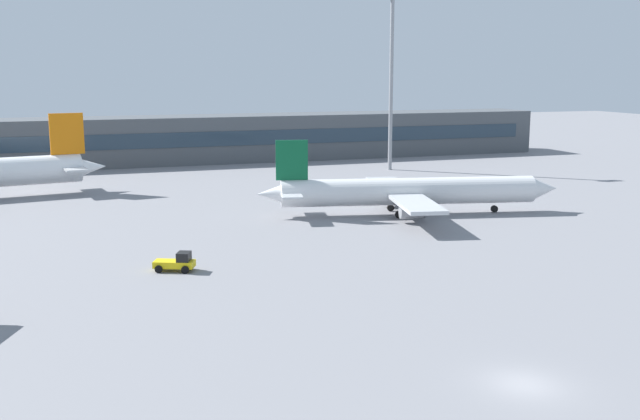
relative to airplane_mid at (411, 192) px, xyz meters
The scene contains 5 objects.
ground_plane 18.70m from the airplane_mid, 151.98° to the right, with size 400.00×400.00×0.00m, color gray.
terminal_building 64.78m from the airplane_mid, 104.59° to the left, with size 144.96×12.13×9.00m.
airplane_mid is the anchor object (origin of this frame).
baggage_tug_yellow 36.13m from the airplane_mid, 151.03° to the right, with size 3.90×2.90×1.75m.
floodlight_tower_west 45.07m from the airplane_mid, 69.21° to the left, with size 3.20×0.80×31.08m.
Camera 1 is at (-24.17, -34.17, 17.76)m, focal length 41.83 mm.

